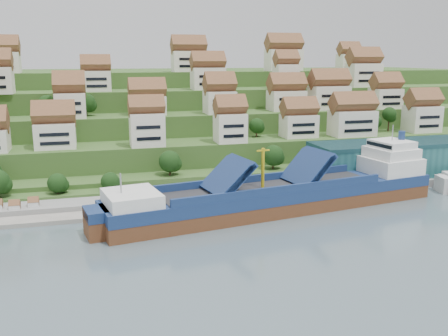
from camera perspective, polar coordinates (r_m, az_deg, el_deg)
name	(u,v)px	position (r m, az deg, el deg)	size (l,w,h in m)	color
ground	(264,210)	(122.90, 4.62, -4.84)	(300.00, 300.00, 0.00)	slate
quay	(313,186)	(143.45, 10.11, -2.00)	(180.00, 14.00, 2.20)	gray
pebble_beach	(17,213)	(128.48, -22.61, -4.79)	(45.00, 20.00, 1.00)	gray
hillside	(183,118)	(218.98, -4.65, 5.70)	(260.00, 128.00, 31.00)	#2D4C1E
hillside_village	(216,95)	(175.25, -0.94, 8.35)	(158.96, 62.15, 28.79)	white
hillside_trees	(183,131)	(154.63, -4.70, 4.25)	(136.99, 62.37, 29.25)	#1A3D14
warehouse	(408,157)	(159.96, 20.30, 1.16)	(60.00, 15.00, 10.00)	#225C5E
flagpole	(315,170)	(136.92, 10.38, -0.21)	(1.28, 0.16, 8.00)	gray
beach_huts	(6,209)	(127.14, -23.64, -4.30)	(14.40, 3.70, 2.20)	white
cargo_ship	(286,195)	(123.29, 7.15, -3.13)	(86.20, 26.89, 18.98)	brown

